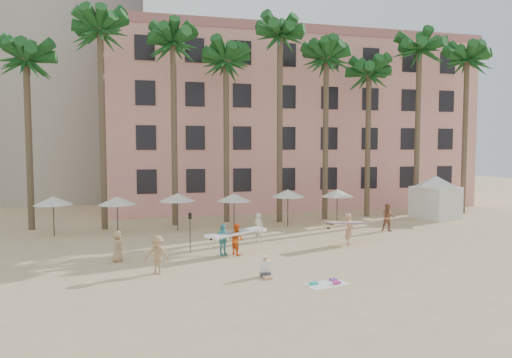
{
  "coord_description": "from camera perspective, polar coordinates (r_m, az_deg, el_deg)",
  "views": [
    {
      "loc": [
        -7.26,
        -19.3,
        5.82
      ],
      "look_at": [
        -0.99,
        6.0,
        4.0
      ],
      "focal_mm": 32.0,
      "sensor_mm": 36.0,
      "label": 1
    }
  ],
  "objects": [
    {
      "name": "ground",
      "position": [
        21.43,
        6.58,
        -11.79
      ],
      "size": [
        120.0,
        120.0,
        0.0
      ],
      "primitive_type": "plane",
      "color": "#D1B789",
      "rests_on": "ground"
    },
    {
      "name": "pink_hotel",
      "position": [
        47.55,
        3.58,
        6.62
      ],
      "size": [
        35.0,
        14.0,
        16.0
      ],
      "primitive_type": "cube",
      "color": "#E6998C",
      "rests_on": "ground"
    },
    {
      "name": "palm_row",
      "position": [
        35.89,
        -1.18,
        15.48
      ],
      "size": [
        44.4,
        5.4,
        16.3
      ],
      "color": "brown",
      "rests_on": "ground"
    },
    {
      "name": "umbrella_row",
      "position": [
        32.28,
        -6.25,
        -2.24
      ],
      "size": [
        22.5,
        2.7,
        2.73
      ],
      "color": "#332B23",
      "rests_on": "ground"
    },
    {
      "name": "cabana",
      "position": [
        40.06,
        21.55,
        -1.66
      ],
      "size": [
        5.64,
        5.64,
        3.5
      ],
      "color": "silver",
      "rests_on": "ground"
    },
    {
      "name": "beach_towel",
      "position": [
        20.14,
        8.84,
        -12.76
      ],
      "size": [
        1.98,
        1.39,
        0.14
      ],
      "color": "white",
      "rests_on": "ground"
    },
    {
      "name": "carrier_yellow",
      "position": [
        27.92,
        11.57,
        -5.9
      ],
      "size": [
        3.41,
        1.87,
        1.9
      ],
      "color": "tan",
      "rests_on": "ground"
    },
    {
      "name": "carrier_white",
      "position": [
        24.92,
        -2.45,
        -7.34
      ],
      "size": [
        3.21,
        1.86,
        1.71
      ],
      "color": "#FF601A",
      "rests_on": "ground"
    },
    {
      "name": "beachgoers",
      "position": [
        25.83,
        -0.02,
        -7.0
      ],
      "size": [
        18.64,
        8.02,
        1.92
      ],
      "color": "#90573C",
      "rests_on": "ground"
    },
    {
      "name": "paddle",
      "position": [
        25.5,
        -8.25,
        -6.01
      ],
      "size": [
        0.18,
        0.04,
        2.23
      ],
      "color": "black",
      "rests_on": "ground"
    },
    {
      "name": "seated_man",
      "position": [
        20.87,
        1.21,
        -11.28
      ],
      "size": [
        0.41,
        0.72,
        0.94
      ],
      "color": "#3F3F4C",
      "rests_on": "ground"
    }
  ]
}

